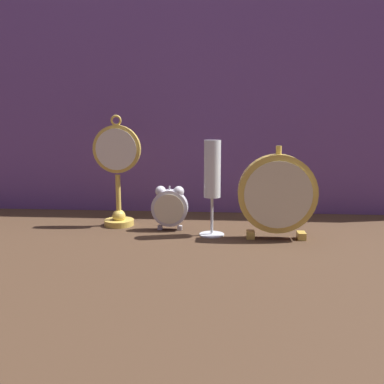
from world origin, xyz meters
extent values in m
plane|color=#422D1E|center=(0.00, 0.00, 0.00)|extent=(4.00, 4.00, 0.00)
cube|color=#6B478E|center=(0.00, 0.33, 0.33)|extent=(1.77, 0.01, 0.67)
cylinder|color=gold|center=(-0.21, 0.13, 0.01)|extent=(0.08, 0.08, 0.02)
sphere|color=gold|center=(-0.21, 0.13, 0.03)|extent=(0.04, 0.04, 0.04)
cylinder|color=gold|center=(-0.21, 0.13, 0.08)|extent=(0.01, 0.01, 0.13)
cylinder|color=gold|center=(-0.21, 0.13, 0.21)|extent=(0.13, 0.02, 0.13)
cylinder|color=silver|center=(-0.21, 0.12, 0.21)|extent=(0.11, 0.00, 0.11)
torus|color=gold|center=(-0.21, 0.13, 0.29)|extent=(0.03, 0.01, 0.03)
cube|color=silver|center=(-0.09, 0.09, 0.01)|extent=(0.01, 0.01, 0.01)
cube|color=silver|center=(-0.03, 0.09, 0.01)|extent=(0.01, 0.01, 0.01)
cylinder|color=silver|center=(-0.06, 0.09, 0.06)|extent=(0.10, 0.03, 0.10)
cylinder|color=beige|center=(-0.06, 0.08, 0.06)|extent=(0.08, 0.00, 0.08)
sphere|color=silver|center=(-0.08, 0.09, 0.10)|extent=(0.03, 0.03, 0.03)
sphere|color=silver|center=(-0.04, 0.09, 0.10)|extent=(0.03, 0.03, 0.03)
cylinder|color=silver|center=(-0.06, 0.09, 0.11)|extent=(0.00, 0.00, 0.02)
cube|color=gold|center=(0.15, 0.03, 0.01)|extent=(0.02, 0.03, 0.02)
cube|color=gold|center=(0.28, 0.03, 0.01)|extent=(0.02, 0.03, 0.02)
cylinder|color=gold|center=(0.21, 0.03, 0.11)|extent=(0.19, 0.04, 0.19)
cylinder|color=beige|center=(0.21, 0.01, 0.11)|extent=(0.16, 0.00, 0.16)
cylinder|color=gold|center=(0.21, 0.03, 0.22)|extent=(0.01, 0.01, 0.02)
cylinder|color=silver|center=(0.05, 0.05, 0.00)|extent=(0.06, 0.06, 0.01)
cylinder|color=silver|center=(0.05, 0.05, 0.05)|extent=(0.01, 0.01, 0.09)
cylinder|color=white|center=(0.05, 0.05, 0.17)|extent=(0.04, 0.04, 0.14)
cylinder|color=#DBC675|center=(0.05, 0.05, 0.15)|extent=(0.04, 0.04, 0.09)
camera|label=1|loc=(0.08, -1.01, 0.30)|focal=40.00mm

